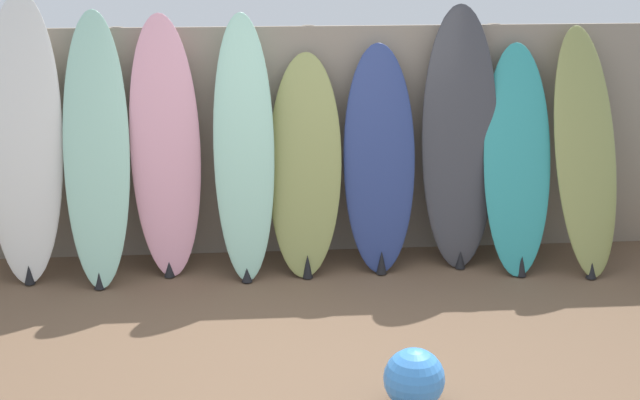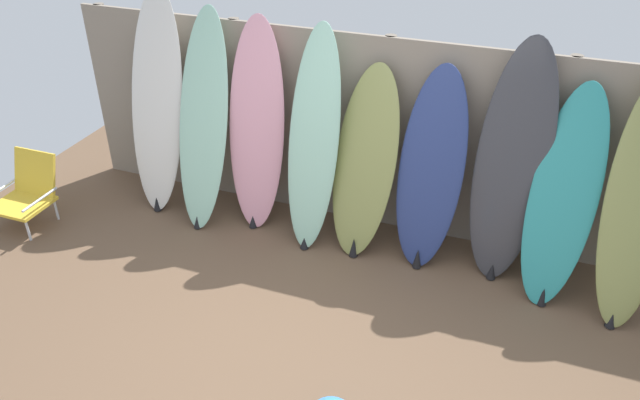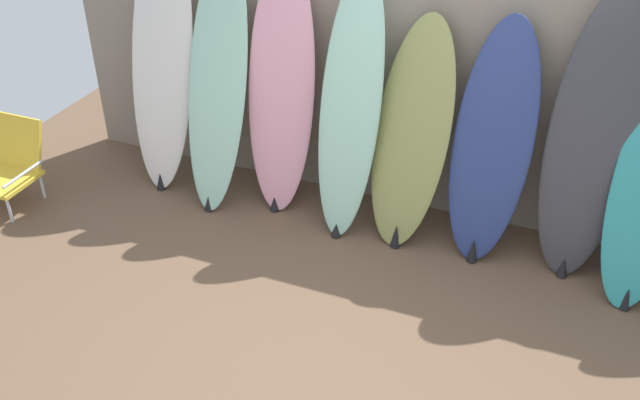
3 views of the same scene
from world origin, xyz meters
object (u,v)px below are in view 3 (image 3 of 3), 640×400
surfboard_white_0 (162,62)px  surfboard_charcoal_6 (593,139)px  surfboard_seafoam_1 (217,84)px  surfboard_olive_4 (412,136)px  surfboard_pink_2 (281,91)px  surfboard_seafoam_3 (350,108)px  surfboard_navy_5 (492,145)px  beach_chair (9,163)px

surfboard_white_0 → surfboard_charcoal_6: 3.23m
surfboard_seafoam_1 → surfboard_olive_4: size_ratio=1.20×
surfboard_pink_2 → surfboard_seafoam_3: size_ratio=1.00×
surfboard_white_0 → surfboard_pink_2: 1.02m
surfboard_seafoam_1 → surfboard_seafoam_3: size_ratio=1.01×
surfboard_pink_2 → surfboard_olive_4: (1.03, -0.05, -0.15)m
surfboard_olive_4 → surfboard_white_0: bearing=179.1°
surfboard_white_0 → surfboard_navy_5: surfboard_white_0 is taller
surfboard_white_0 → surfboard_olive_4: bearing=-0.9°
surfboard_seafoam_3 → surfboard_olive_4: 0.48m
surfboard_navy_5 → surfboard_pink_2: bearing=178.7°
surfboard_white_0 → surfboard_seafoam_3: (1.59, -0.07, -0.07)m
surfboard_white_0 → surfboard_navy_5: (2.61, -0.02, -0.20)m
surfboard_white_0 → surfboard_seafoam_1: 0.54m
surfboard_white_0 → surfboard_olive_4: surfboard_white_0 is taller
surfboard_seafoam_3 → surfboard_charcoal_6: 1.64m
surfboard_seafoam_1 → surfboard_white_0: bearing=171.7°
surfboard_seafoam_1 → beach_chair: (-1.55, -0.70, -0.64)m
surfboard_white_0 → surfboard_seafoam_3: surfboard_white_0 is taller
surfboard_white_0 → surfboard_seafoam_3: 1.59m
surfboard_pink_2 → surfboard_navy_5: (1.59, -0.03, -0.11)m
surfboard_navy_5 → surfboard_olive_4: bearing=-178.4°
surfboard_olive_4 → surfboard_seafoam_1: bearing=-178.4°
surfboard_charcoal_6 → beach_chair: bearing=-169.1°
surfboard_pink_2 → surfboard_seafoam_3: (0.58, -0.09, 0.01)m
surfboard_olive_4 → beach_chair: (-3.07, -0.75, -0.48)m
surfboard_seafoam_1 → surfboard_pink_2: (0.49, 0.09, -0.02)m
surfboard_seafoam_1 → surfboard_pink_2: surfboard_seafoam_1 is taller
surfboard_seafoam_3 → beach_chair: (-2.62, -0.71, -0.63)m
surfboard_seafoam_1 → surfboard_charcoal_6: 2.70m
surfboard_seafoam_3 → surfboard_charcoal_6: bearing=3.7°
surfboard_pink_2 → surfboard_seafoam_1: bearing=-169.0°
surfboard_navy_5 → surfboard_charcoal_6: 0.64m
surfboard_seafoam_1 → surfboard_pink_2: 0.50m
surfboard_pink_2 → beach_chair: (-2.04, -0.80, -0.63)m
surfboard_white_0 → beach_chair: 1.47m
beach_chair → surfboard_navy_5: bearing=-3.2°
beach_chair → surfboard_olive_4: bearing=-1.3°
surfboard_pink_2 → surfboard_seafoam_3: bearing=-8.6°
surfboard_olive_4 → surfboard_navy_5: surfboard_navy_5 is taller
surfboard_pink_2 → surfboard_olive_4: surfboard_pink_2 is taller
surfboard_navy_5 → beach_chair: surfboard_navy_5 is taller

